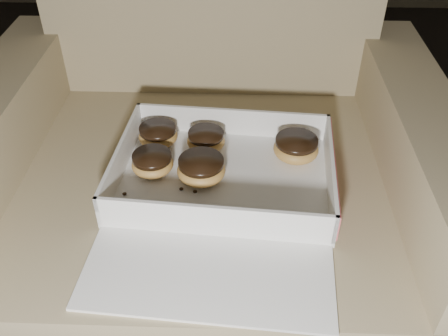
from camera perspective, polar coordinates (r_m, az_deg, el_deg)
armchair at (r=0.99m, az=-1.96°, el=-3.09°), size 0.83×0.70×0.87m
bakery_box at (r=0.81m, az=-0.09°, el=-2.52°), size 0.38×0.44×0.06m
donut_a at (r=0.91m, az=-7.54°, el=3.79°), size 0.07×0.07×0.04m
donut_b at (r=0.85m, az=-8.19°, el=0.61°), size 0.07×0.07×0.04m
donut_c at (r=0.88m, az=8.23°, el=2.32°), size 0.08×0.08×0.04m
donut_d at (r=0.89m, az=-2.07°, el=3.25°), size 0.07×0.07×0.04m
donut_e at (r=0.82m, az=-2.61°, el=-0.09°), size 0.08×0.08×0.04m
crumb_a at (r=0.82m, az=-11.31°, el=-2.90°), size 0.01×0.01×0.00m
crumb_b at (r=0.82m, az=-4.91°, el=-2.39°), size 0.01×0.01×0.00m
crumb_c at (r=0.81m, az=-3.33°, el=-2.70°), size 0.01×0.01×0.00m
crumb_d at (r=0.79m, az=-4.11°, el=-4.39°), size 0.01×0.01×0.00m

